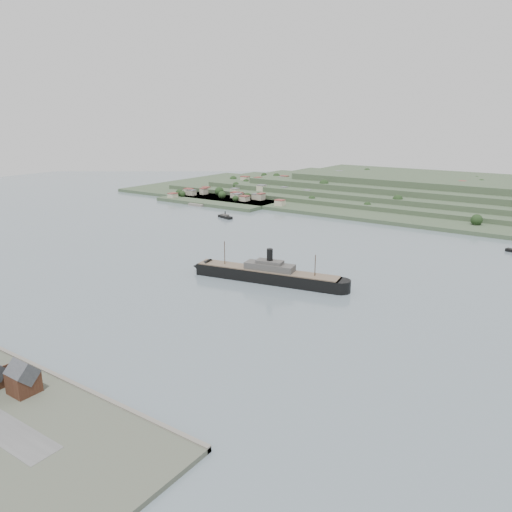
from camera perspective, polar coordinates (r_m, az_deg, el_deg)
The scene contains 6 objects.
ground at distance 344.34m, azimuth -3.54°, elevation -2.53°, with size 1400.00×1400.00×0.00m, color slate.
gabled_building at distance 221.96m, azimuth -25.08°, elevation -12.55°, with size 10.40×10.18×14.09m.
far_peninsula at distance 679.48m, azimuth 19.49°, elevation 6.75°, with size 760.00×309.00×30.00m.
steamship at distance 336.20m, azimuth 0.79°, elevation -2.05°, with size 114.06×33.29×27.54m.
tugboat at distance 351.17m, azimuth -3.05°, elevation -1.88°, with size 15.10×6.48×6.59m.
ferry_west at distance 545.65m, azimuth -3.54°, elevation 4.53°, with size 20.94×11.07×7.57m.
Camera 1 is at (202.94, -256.39, 107.95)m, focal length 35.00 mm.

